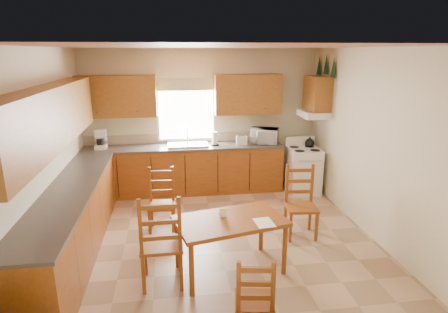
{
  "coord_description": "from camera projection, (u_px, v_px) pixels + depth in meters",
  "views": [
    {
      "loc": [
        -0.62,
        -4.94,
        2.64
      ],
      "look_at": [
        0.15,
        0.3,
        1.15
      ],
      "focal_mm": 30.0,
      "sensor_mm": 36.0,
      "label": 1
    }
  ],
  "objects": [
    {
      "name": "floor",
      "position": [
        217.0,
        237.0,
        5.5
      ],
      "size": [
        4.5,
        4.5,
        0.0
      ],
      "primitive_type": "plane",
      "color": "#A3805D",
      "rests_on": "ground"
    },
    {
      "name": "ceiling",
      "position": [
        216.0,
        47.0,
        4.77
      ],
      "size": [
        4.5,
        4.5,
        0.0
      ],
      "primitive_type": "plane",
      "color": "#955430",
      "rests_on": "floor"
    },
    {
      "name": "wall_left",
      "position": [
        44.0,
        155.0,
        4.82
      ],
      "size": [
        4.5,
        4.5,
        0.0
      ],
      "primitive_type": "plane",
      "color": "beige",
      "rests_on": "floor"
    },
    {
      "name": "wall_right",
      "position": [
        369.0,
        143.0,
        5.45
      ],
      "size": [
        4.5,
        4.5,
        0.0
      ],
      "primitive_type": "plane",
      "color": "beige",
      "rests_on": "floor"
    },
    {
      "name": "wall_back",
      "position": [
        202.0,
        120.0,
        7.28
      ],
      "size": [
        4.5,
        4.5,
        0.0
      ],
      "primitive_type": "plane",
      "color": "beige",
      "rests_on": "floor"
    },
    {
      "name": "wall_front",
      "position": [
        252.0,
        218.0,
        3.0
      ],
      "size": [
        4.5,
        4.5,
        0.0
      ],
      "primitive_type": "plane",
      "color": "beige",
      "rests_on": "floor"
    },
    {
      "name": "lower_cab_back",
      "position": [
        185.0,
        170.0,
        7.19
      ],
      "size": [
        3.75,
        0.6,
        0.88
      ],
      "primitive_type": "cube",
      "color": "brown",
      "rests_on": "floor"
    },
    {
      "name": "lower_cab_left",
      "position": [
        73.0,
        223.0,
        4.97
      ],
      "size": [
        0.6,
        3.6,
        0.88
      ],
      "primitive_type": "cube",
      "color": "brown",
      "rests_on": "floor"
    },
    {
      "name": "counter_back",
      "position": [
        184.0,
        147.0,
        7.06
      ],
      "size": [
        3.75,
        0.63,
        0.04
      ],
      "primitive_type": "cube",
      "color": "#433A35",
      "rests_on": "lower_cab_back"
    },
    {
      "name": "counter_left",
      "position": [
        69.0,
        191.0,
        4.84
      ],
      "size": [
        0.63,
        3.6,
        0.04
      ],
      "primitive_type": "cube",
      "color": "#433A35",
      "rests_on": "lower_cab_left"
    },
    {
      "name": "backsplash",
      "position": [
        183.0,
        138.0,
        7.31
      ],
      "size": [
        3.75,
        0.01,
        0.18
      ],
      "primitive_type": "cube",
      "color": "gray",
      "rests_on": "counter_back"
    },
    {
      "name": "upper_cab_back_left",
      "position": [
        117.0,
        96.0,
        6.77
      ],
      "size": [
        1.41,
        0.33,
        0.75
      ],
      "primitive_type": "cube",
      "color": "brown",
      "rests_on": "wall_back"
    },
    {
      "name": "upper_cab_back_right",
      "position": [
        247.0,
        94.0,
        7.11
      ],
      "size": [
        1.25,
        0.33,
        0.75
      ],
      "primitive_type": "cube",
      "color": "brown",
      "rests_on": "wall_back"
    },
    {
      "name": "upper_cab_left",
      "position": [
        49.0,
        118.0,
        4.57
      ],
      "size": [
        0.33,
        3.6,
        0.75
      ],
      "primitive_type": "cube",
      "color": "brown",
      "rests_on": "wall_left"
    },
    {
      "name": "upper_cab_stove",
      "position": [
        317.0,
        93.0,
        6.85
      ],
      "size": [
        0.33,
        0.62,
        0.62
      ],
      "primitive_type": "cube",
      "color": "brown",
      "rests_on": "wall_right"
    },
    {
      "name": "range_hood",
      "position": [
        313.0,
        114.0,
        6.95
      ],
      "size": [
        0.44,
        0.62,
        0.12
      ],
      "primitive_type": "cube",
      "color": "silver",
      "rests_on": "wall_right"
    },
    {
      "name": "window_frame",
      "position": [
        186.0,
        110.0,
        7.16
      ],
      "size": [
        1.13,
        0.02,
        1.18
      ],
      "primitive_type": "cube",
      "color": "silver",
      "rests_on": "wall_back"
    },
    {
      "name": "window_pane",
      "position": [
        186.0,
        111.0,
        7.15
      ],
      "size": [
        1.05,
        0.01,
        1.1
      ],
      "primitive_type": "cube",
      "color": "white",
      "rests_on": "wall_back"
    },
    {
      "name": "window_valance",
      "position": [
        186.0,
        84.0,
        6.99
      ],
      "size": [
        1.19,
        0.01,
        0.24
      ],
      "primitive_type": "cube",
      "color": "#506936",
      "rests_on": "wall_back"
    },
    {
      "name": "sink_basin",
      "position": [
        188.0,
        145.0,
        7.06
      ],
      "size": [
        0.75,
        0.45,
        0.04
      ],
      "primitive_type": "cube",
      "color": "silver",
      "rests_on": "counter_back"
    },
    {
      "name": "pine_decal_a",
      "position": [
        334.0,
        67.0,
        6.44
      ],
      "size": [
        0.22,
        0.22,
        0.36
      ],
      "primitive_type": "cone",
      "color": "black",
      "rests_on": "wall_right"
    },
    {
      "name": "pine_decal_b",
      "position": [
        326.0,
        64.0,
        6.73
      ],
      "size": [
        0.22,
        0.22,
        0.36
      ],
      "primitive_type": "cone",
      "color": "black",
      "rests_on": "wall_right"
    },
    {
      "name": "pine_decal_c",
      "position": [
        319.0,
        66.0,
        7.04
      ],
      "size": [
        0.22,
        0.22,
        0.36
      ],
      "primitive_type": "cone",
      "color": "black",
      "rests_on": "wall_right"
    },
    {
      "name": "stove",
      "position": [
        303.0,
        171.0,
        7.17
      ],
      "size": [
        0.6,
        0.61,
        0.85
      ],
      "primitive_type": "cube",
      "rotation": [
        0.0,
        0.0,
        -0.04
      ],
      "color": "silver",
      "rests_on": "floor"
    },
    {
      "name": "coffeemaker",
      "position": [
        101.0,
        140.0,
        6.83
      ],
      "size": [
        0.23,
        0.25,
        0.3
      ],
      "primitive_type": "cube",
      "rotation": [
        0.0,
        0.0,
        -0.26
      ],
      "color": "silver",
      "rests_on": "counter_back"
    },
    {
      "name": "paper_towel",
      "position": [
        215.0,
        139.0,
        7.09
      ],
      "size": [
        0.13,
        0.13,
        0.25
      ],
      "primitive_type": "cylinder",
      "rotation": [
        0.0,
        0.0,
        0.28
      ],
      "color": "white",
      "rests_on": "counter_back"
    },
    {
      "name": "toaster",
      "position": [
        242.0,
        140.0,
        7.14
      ],
      "size": [
        0.21,
        0.14,
        0.16
      ],
      "primitive_type": "cube",
      "rotation": [
        0.0,
        0.0,
        -0.08
      ],
      "color": "silver",
      "rests_on": "counter_back"
    },
    {
      "name": "microwave",
      "position": [
        264.0,
        136.0,
        7.24
      ],
      "size": [
        0.58,
        0.5,
        0.29
      ],
      "primitive_type": "imported",
      "rotation": [
        0.0,
        0.0,
        -0.35
      ],
      "color": "silver",
      "rests_on": "counter_back"
    },
    {
      "name": "dining_table",
      "position": [
        230.0,
        245.0,
        4.6
      ],
      "size": [
        1.43,
        1.02,
        0.69
      ],
      "primitive_type": "cube",
      "rotation": [
        0.0,
        0.0,
        0.23
      ],
      "color": "brown",
      "rests_on": "floor"
    },
    {
      "name": "chair_near_left",
      "position": [
        161.0,
        239.0,
        4.29
      ],
      "size": [
        0.48,
        0.46,
        1.14
      ],
      "primitive_type": "cube",
      "rotation": [
        0.0,
        0.0,
        3.15
      ],
      "color": "brown",
      "rests_on": "floor"
    },
    {
      "name": "chair_near_right",
      "position": [
        254.0,
        295.0,
        3.51
      ],
      "size": [
        0.42,
        0.4,
        0.87
      ],
      "primitive_type": "cube",
      "rotation": [
        0.0,
        0.0,
        2.98
      ],
      "color": "brown",
      "rests_on": "floor"
    },
    {
      "name": "chair_far_left",
      "position": [
        161.0,
        201.0,
        5.6
      ],
      "size": [
        0.42,
        0.41,
        0.96
      ],
      "primitive_type": "cube",
      "rotation": [
        0.0,
        0.0,
        -0.06
      ],
      "color": "brown",
      "rests_on": "floor"
    },
    {
      "name": "chair_far_right",
      "position": [
        302.0,
        203.0,
        5.43
      ],
      "size": [
        0.48,
        0.46,
        1.04
      ],
      "primitive_type": "cube",
      "rotation": [
        0.0,
        0.0,
        -0.09
      ],
      "color": "brown",
      "rests_on": "floor"
    },
    {
      "name": "table_paper",
      "position": [
        264.0,
        223.0,
        4.41
      ],
      "size": [
        0.23,
        0.3,
        0.0
      ],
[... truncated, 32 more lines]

